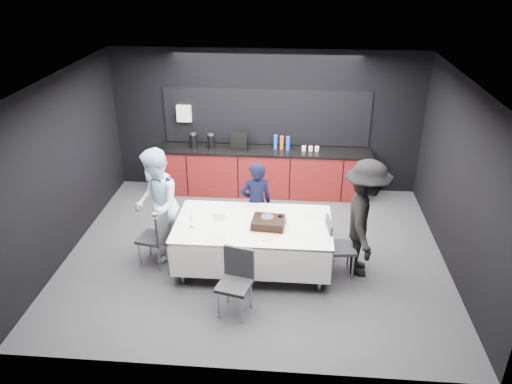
# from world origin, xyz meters

# --- Properties ---
(ground) EXTENTS (6.00, 6.00, 0.00)m
(ground) POSITION_xyz_m (0.00, 0.00, 0.00)
(ground) COLOR #424247
(ground) RESTS_ON ground
(room_shell) EXTENTS (6.04, 5.04, 2.82)m
(room_shell) POSITION_xyz_m (0.00, 0.00, 1.86)
(room_shell) COLOR white
(room_shell) RESTS_ON ground
(kitchenette) EXTENTS (4.10, 0.64, 2.05)m
(kitchenette) POSITION_xyz_m (-0.02, 2.22, 0.54)
(kitchenette) COLOR #610F10
(kitchenette) RESTS_ON ground
(party_table) EXTENTS (2.32, 1.32, 0.78)m
(party_table) POSITION_xyz_m (0.00, -0.40, 0.64)
(party_table) COLOR #99999E
(party_table) RESTS_ON ground
(cake_assembly) EXTENTS (0.54, 0.45, 0.16)m
(cake_assembly) POSITION_xyz_m (0.23, -0.47, 0.84)
(cake_assembly) COLOR gold
(cake_assembly) RESTS_ON party_table
(plate_stack) EXTENTS (0.20, 0.20, 0.10)m
(plate_stack) POSITION_xyz_m (-0.52, -0.27, 0.83)
(plate_stack) COLOR white
(plate_stack) RESTS_ON party_table
(loose_plate_near) EXTENTS (0.21, 0.21, 0.01)m
(loose_plate_near) POSITION_xyz_m (-0.46, -0.81, 0.78)
(loose_plate_near) COLOR white
(loose_plate_near) RESTS_ON party_table
(loose_plate_right_a) EXTENTS (0.19, 0.19, 0.01)m
(loose_plate_right_a) POSITION_xyz_m (0.87, -0.13, 0.78)
(loose_plate_right_a) COLOR white
(loose_plate_right_a) RESTS_ON party_table
(loose_plate_right_b) EXTENTS (0.18, 0.18, 0.01)m
(loose_plate_right_b) POSITION_xyz_m (0.78, -0.70, 0.78)
(loose_plate_right_b) COLOR white
(loose_plate_right_b) RESTS_ON party_table
(loose_plate_far) EXTENTS (0.19, 0.19, 0.01)m
(loose_plate_far) POSITION_xyz_m (0.10, 0.05, 0.78)
(loose_plate_far) COLOR white
(loose_plate_far) RESTS_ON party_table
(fork_pile) EXTENTS (0.17, 0.14, 0.02)m
(fork_pile) POSITION_xyz_m (0.23, -0.84, 0.79)
(fork_pile) COLOR white
(fork_pile) RESTS_ON party_table
(champagne_flute) EXTENTS (0.06, 0.06, 0.22)m
(champagne_flute) POSITION_xyz_m (-0.89, -0.59, 0.94)
(champagne_flute) COLOR white
(champagne_flute) RESTS_ON party_table
(chair_left) EXTENTS (0.50, 0.50, 0.92)m
(chair_left) POSITION_xyz_m (-1.47, -0.43, 0.53)
(chair_left) COLOR #2B2B30
(chair_left) RESTS_ON ground
(chair_right) EXTENTS (0.47, 0.47, 0.92)m
(chair_right) POSITION_xyz_m (1.22, -0.47, 0.53)
(chair_right) COLOR #2B2B30
(chair_right) RESTS_ON ground
(chair_near) EXTENTS (0.51, 0.51, 0.92)m
(chair_near) POSITION_xyz_m (-0.14, -1.41, 0.53)
(chair_near) COLOR #2B2B30
(chair_near) RESTS_ON ground
(person_center) EXTENTS (0.61, 0.50, 1.45)m
(person_center) POSITION_xyz_m (-0.02, 0.33, 0.73)
(person_center) COLOR black
(person_center) RESTS_ON ground
(person_left) EXTENTS (0.89, 1.02, 1.81)m
(person_left) POSITION_xyz_m (-1.51, -0.20, 0.90)
(person_left) COLOR #C7E4FB
(person_left) RESTS_ON ground
(person_right) EXTENTS (0.75, 1.21, 1.82)m
(person_right) POSITION_xyz_m (1.63, -0.37, 0.91)
(person_right) COLOR black
(person_right) RESTS_ON ground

